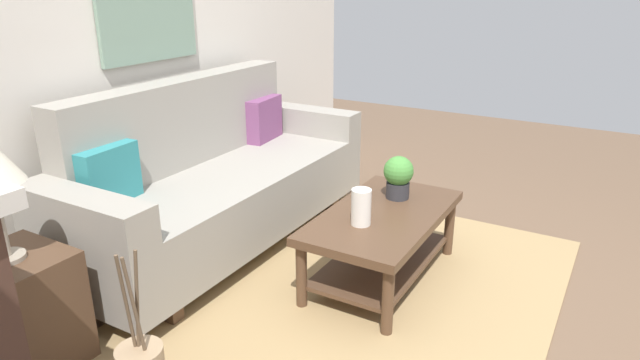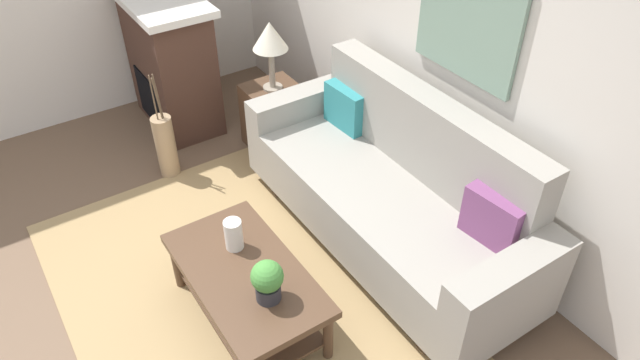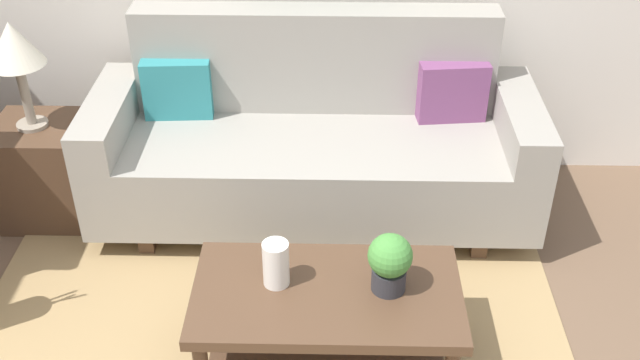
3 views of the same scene
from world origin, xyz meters
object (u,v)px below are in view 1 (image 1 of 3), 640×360
object	(u,v)px
potted_plant_tabletop	(398,176)
side_table	(19,315)
throw_pillow_teal	(109,175)
tabletop_vase	(361,207)
throw_pillow_plum	(264,119)
framed_painting	(147,4)
couch	(217,181)
coffee_table	(383,231)

from	to	relation	value
potted_plant_tabletop	side_table	xyz separation A→B (m)	(-1.79, 1.06, -0.29)
throw_pillow_teal	tabletop_vase	world-z (taller)	throw_pillow_teal
throw_pillow_plum	side_table	xyz separation A→B (m)	(-2.18, -0.20, -0.40)
throw_pillow_teal	framed_painting	bearing A→B (deg)	25.14
couch	coffee_table	bearing A→B (deg)	-85.73
potted_plant_tabletop	throw_pillow_plum	bearing A→B (deg)	72.70
tabletop_vase	side_table	distance (m)	1.71
throw_pillow_plum	side_table	distance (m)	2.23
throw_pillow_teal	tabletop_vase	bearing A→B (deg)	-63.89
couch	throw_pillow_plum	size ratio (longest dim) A/B	6.42
tabletop_vase	throw_pillow_teal	bearing A→B (deg)	116.11
throw_pillow_plum	framed_painting	bearing A→B (deg)	154.86
tabletop_vase	throw_pillow_plum	bearing A→B (deg)	55.53
throw_pillow_plum	side_table	world-z (taller)	throw_pillow_plum
couch	throw_pillow_plum	world-z (taller)	couch
throw_pillow_plum	tabletop_vase	bearing A→B (deg)	-124.47
throw_pillow_teal	framed_painting	xyz separation A→B (m)	(0.73, 0.34, 0.85)
couch	tabletop_vase	bearing A→B (deg)	-96.23
throw_pillow_teal	side_table	world-z (taller)	throw_pillow_teal
couch	throw_pillow_teal	bearing A→B (deg)	170.23
couch	throw_pillow_teal	distance (m)	0.78
throw_pillow_teal	tabletop_vase	xyz separation A→B (m)	(0.61, -1.24, -0.15)
potted_plant_tabletop	framed_painting	xyz separation A→B (m)	(-0.33, 1.60, 0.96)
couch	potted_plant_tabletop	bearing A→B (deg)	-73.59
couch	tabletop_vase	world-z (taller)	couch
throw_pillow_plum	throw_pillow_teal	bearing A→B (deg)	180.00
throw_pillow_plum	framed_painting	distance (m)	1.17
coffee_table	tabletop_vase	bearing A→B (deg)	168.35
throw_pillow_teal	side_table	distance (m)	0.86
framed_painting	potted_plant_tabletop	bearing A→B (deg)	-78.21
coffee_table	potted_plant_tabletop	bearing A→B (deg)	4.20
throw_pillow_plum	side_table	bearing A→B (deg)	-174.75
couch	throw_pillow_plum	xyz separation A→B (m)	(0.73, 0.13, 0.25)
tabletop_vase	potted_plant_tabletop	xyz separation A→B (m)	(0.46, -0.02, 0.04)
throw_pillow_plum	potted_plant_tabletop	xyz separation A→B (m)	(-0.39, -1.26, -0.11)
coffee_table	side_table	distance (m)	1.88
tabletop_vase	side_table	bearing A→B (deg)	142.23
coffee_table	framed_painting	world-z (taller)	framed_painting
framed_painting	couch	bearing A→B (deg)	-90.00
coffee_table	framed_painting	xyz separation A→B (m)	(-0.09, 1.62, 1.22)
coffee_table	side_table	world-z (taller)	side_table
couch	side_table	size ratio (longest dim) A/B	4.13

